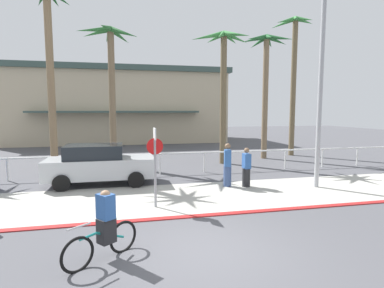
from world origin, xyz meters
name	(u,v)px	position (x,y,z in m)	size (l,w,h in m)	color
ground_plane	(157,169)	(0.00, 10.00, 0.00)	(80.00, 80.00, 0.00)	#4C4C51
sidewalk_strip	(174,198)	(0.00, 4.20, 0.01)	(44.00, 4.00, 0.02)	#ADAAA0
curb_paint	(185,217)	(0.00, 2.20, 0.01)	(44.00, 0.24, 0.03)	maroon
building_backdrop	(117,106)	(-2.26, 26.21, 3.61)	(21.48, 9.84, 7.18)	#BCAD8E
rail_fence	(160,157)	(0.00, 8.50, 0.84)	(27.07, 0.08, 1.04)	white
stop_sign_bike_lane	(155,156)	(-0.75, 3.31, 1.68)	(0.52, 0.56, 2.56)	gray
streetlight_curb	(325,80)	(5.90, 4.28, 4.28)	(0.24, 2.54, 7.50)	#9EA0A5
palm_tree_2	(49,35)	(-5.17, 10.37, 6.77)	(2.84, 3.08, 9.12)	#846B4C
palm_tree_3	(110,63)	(-2.31, 11.40, 5.68)	(3.27, 3.22, 7.65)	#756047
palm_tree_4	(223,63)	(3.97, 10.79, 5.83)	(3.30, 3.18, 7.60)	brown
palm_tree_5	(266,68)	(7.21, 12.10, 5.82)	(3.11, 3.19, 7.87)	#756047
palm_tree_6	(294,59)	(9.69, 13.01, 6.57)	(2.72, 3.37, 9.39)	brown
car_silver_1	(99,164)	(-2.72, 6.93, 0.87)	(4.40, 2.02, 1.69)	#B2B7BC
cyclist_teal_0	(104,227)	(-2.14, 0.06, 0.69)	(1.47, 1.18, 1.50)	black
pedestrian_0	(246,169)	(3.13, 5.18, 0.74)	(0.34, 0.41, 1.61)	#232326
pedestrian_1	(227,167)	(2.41, 5.42, 0.83)	(0.39, 0.45, 1.79)	#384C7A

